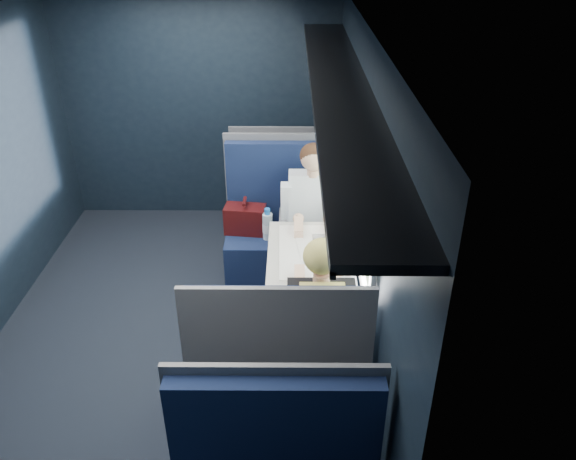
{
  "coord_description": "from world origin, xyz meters",
  "views": [
    {
      "loc": [
        0.92,
        -3.46,
        2.93
      ],
      "look_at": [
        0.9,
        0.0,
        0.95
      ],
      "focal_mm": 35.0,
      "sensor_mm": 36.0,
      "label": 1
    }
  ],
  "objects_px": {
    "table": "(306,264)",
    "seat_bay_far": "(279,374)",
    "seat_bay_near": "(281,233)",
    "cup": "(334,223)",
    "laptop": "(340,239)",
    "seat_row_front": "(284,189)",
    "woman": "(319,318)",
    "man": "(312,213)",
    "bottle_small": "(345,230)"
  },
  "relations": [
    {
      "from": "seat_bay_near",
      "to": "woman",
      "type": "bearing_deg",
      "value": -80.43
    },
    {
      "from": "seat_bay_far",
      "to": "laptop",
      "type": "relative_size",
      "value": 3.43
    },
    {
      "from": "seat_bay_near",
      "to": "cup",
      "type": "bearing_deg",
      "value": -48.03
    },
    {
      "from": "seat_bay_far",
      "to": "seat_bay_near",
      "type": "bearing_deg",
      "value": 90.53
    },
    {
      "from": "laptop",
      "to": "bottle_small",
      "type": "distance_m",
      "value": 0.12
    },
    {
      "from": "bottle_small",
      "to": "seat_bay_far",
      "type": "bearing_deg",
      "value": -113.75
    },
    {
      "from": "seat_row_front",
      "to": "man",
      "type": "height_order",
      "value": "man"
    },
    {
      "from": "table",
      "to": "woman",
      "type": "distance_m",
      "value": 0.71
    },
    {
      "from": "cup",
      "to": "woman",
      "type": "bearing_deg",
      "value": -98.25
    },
    {
      "from": "seat_bay_near",
      "to": "table",
      "type": "bearing_deg",
      "value": -77.17
    },
    {
      "from": "table",
      "to": "woman",
      "type": "xyz_separation_m",
      "value": [
        0.07,
        -0.71,
        0.06
      ]
    },
    {
      "from": "seat_bay_far",
      "to": "man",
      "type": "bearing_deg",
      "value": 80.97
    },
    {
      "from": "table",
      "to": "bottle_small",
      "type": "height_order",
      "value": "bottle_small"
    },
    {
      "from": "bottle_small",
      "to": "cup",
      "type": "bearing_deg",
      "value": 110.89
    },
    {
      "from": "laptop",
      "to": "cup",
      "type": "bearing_deg",
      "value": 94.5
    },
    {
      "from": "seat_bay_near",
      "to": "bottle_small",
      "type": "height_order",
      "value": "seat_bay_near"
    },
    {
      "from": "bottle_small",
      "to": "seat_bay_near",
      "type": "bearing_deg",
      "value": 127.08
    },
    {
      "from": "seat_row_front",
      "to": "cup",
      "type": "distance_m",
      "value": 1.51
    },
    {
      "from": "bottle_small",
      "to": "laptop",
      "type": "bearing_deg",
      "value": -112.56
    },
    {
      "from": "seat_bay_far",
      "to": "cup",
      "type": "relative_size",
      "value": 13.18
    },
    {
      "from": "seat_row_front",
      "to": "woman",
      "type": "height_order",
      "value": "woman"
    },
    {
      "from": "seat_bay_far",
      "to": "bottle_small",
      "type": "distance_m",
      "value": 1.26
    },
    {
      "from": "laptop",
      "to": "bottle_small",
      "type": "height_order",
      "value": "laptop"
    },
    {
      "from": "seat_bay_far",
      "to": "cup",
      "type": "xyz_separation_m",
      "value": [
        0.41,
        1.27,
        0.37
      ]
    },
    {
      "from": "seat_bay_far",
      "to": "cup",
      "type": "height_order",
      "value": "seat_bay_far"
    },
    {
      "from": "seat_bay_near",
      "to": "seat_row_front",
      "type": "relative_size",
      "value": 1.09
    },
    {
      "from": "seat_bay_near",
      "to": "seat_bay_far",
      "type": "distance_m",
      "value": 1.75
    },
    {
      "from": "man",
      "to": "bottle_small",
      "type": "height_order",
      "value": "man"
    },
    {
      "from": "laptop",
      "to": "seat_bay_far",
      "type": "bearing_deg",
      "value": -113.89
    },
    {
      "from": "laptop",
      "to": "seat_bay_near",
      "type": "bearing_deg",
      "value": 120.33
    },
    {
      "from": "seat_bay_near",
      "to": "laptop",
      "type": "height_order",
      "value": "seat_bay_near"
    },
    {
      "from": "seat_bay_near",
      "to": "man",
      "type": "relative_size",
      "value": 0.95
    },
    {
      "from": "table",
      "to": "laptop",
      "type": "xyz_separation_m",
      "value": [
        0.25,
        0.1,
        0.15
      ]
    },
    {
      "from": "bottle_small",
      "to": "seat_row_front",
      "type": "bearing_deg",
      "value": 106.9
    },
    {
      "from": "laptop",
      "to": "bottle_small",
      "type": "bearing_deg",
      "value": 67.44
    },
    {
      "from": "table",
      "to": "seat_bay_far",
      "type": "bearing_deg",
      "value": -101.78
    },
    {
      "from": "table",
      "to": "seat_bay_near",
      "type": "distance_m",
      "value": 0.93
    },
    {
      "from": "laptop",
      "to": "bottle_small",
      "type": "relative_size",
      "value": 1.85
    },
    {
      "from": "man",
      "to": "cup",
      "type": "relative_size",
      "value": 13.83
    },
    {
      "from": "seat_row_front",
      "to": "man",
      "type": "distance_m",
      "value": 1.17
    },
    {
      "from": "table",
      "to": "woman",
      "type": "height_order",
      "value": "woman"
    },
    {
      "from": "table",
      "to": "cup",
      "type": "relative_size",
      "value": 10.46
    },
    {
      "from": "seat_bay_far",
      "to": "woman",
      "type": "bearing_deg",
      "value": 33.82
    },
    {
      "from": "seat_bay_near",
      "to": "seat_row_front",
      "type": "xyz_separation_m",
      "value": [
        0.02,
        0.92,
        -0.01
      ]
    },
    {
      "from": "man",
      "to": "woman",
      "type": "relative_size",
      "value": 1.0
    },
    {
      "from": "seat_bay_far",
      "to": "laptop",
      "type": "bearing_deg",
      "value": 66.11
    },
    {
      "from": "table",
      "to": "laptop",
      "type": "relative_size",
      "value": 2.72
    },
    {
      "from": "woman",
      "to": "seat_bay_near",
      "type": "bearing_deg",
      "value": 99.57
    },
    {
      "from": "cup",
      "to": "seat_bay_far",
      "type": "bearing_deg",
      "value": -107.86
    },
    {
      "from": "laptop",
      "to": "man",
      "type": "bearing_deg",
      "value": 107.15
    }
  ]
}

